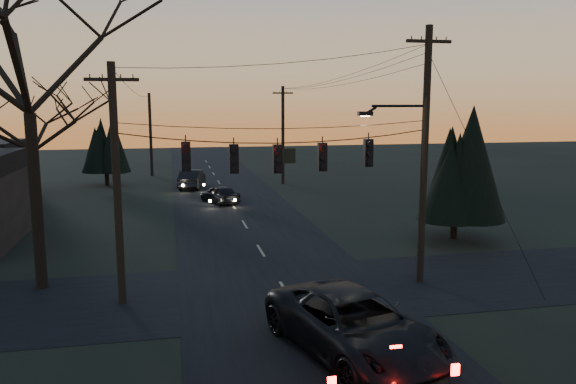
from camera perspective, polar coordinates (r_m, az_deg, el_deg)
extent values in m
cube|color=black|center=(31.23, -3.94, -4.10)|extent=(8.00, 120.00, 0.02)
cube|color=black|center=(21.75, -0.25, -10.03)|extent=(60.00, 7.00, 0.02)
cylinder|color=black|center=(20.52, -0.95, 6.20)|extent=(11.50, 0.04, 0.04)
cylinder|color=black|center=(23.37, -24.21, -0.97)|extent=(0.44, 0.44, 6.75)
cylinder|color=black|center=(30.90, 16.50, -3.10)|extent=(0.36, 0.36, 1.60)
cone|color=black|center=(30.38, 16.80, 3.26)|extent=(3.89, 3.89, 6.09)
cylinder|color=black|center=(39.79, -24.27, 0.92)|extent=(0.44, 0.44, 4.03)
cylinder|color=black|center=(50.94, -17.92, 1.54)|extent=(0.36, 0.36, 1.60)
cone|color=black|center=(50.68, -18.07, 4.45)|extent=(3.40, 3.40, 4.40)
imported|color=black|center=(16.44, 6.70, -13.32)|extent=(4.56, 6.96, 1.78)
imported|color=black|center=(40.24, -6.93, -0.23)|extent=(2.91, 4.07, 1.29)
imported|color=black|center=(47.59, -9.72, 1.32)|extent=(2.56, 4.95, 1.55)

